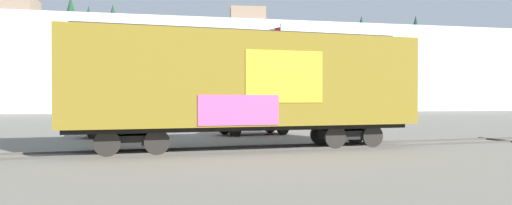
% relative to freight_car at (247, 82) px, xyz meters
% --- Properties ---
extents(ground_plane, '(260.00, 260.00, 0.00)m').
position_rel_freight_car_xyz_m(ground_plane, '(-0.02, 0.00, -2.67)').
color(ground_plane, slate).
extents(track, '(59.94, 6.09, 0.08)m').
position_rel_freight_car_xyz_m(track, '(0.10, 0.01, -2.63)').
color(track, '#4C4742').
rests_on(track, ground_plane).
extents(freight_car, '(13.93, 3.95, 4.75)m').
position_rel_freight_car_xyz_m(freight_car, '(0.00, 0.00, 0.00)').
color(freight_car, olive).
rests_on(freight_car, ground_plane).
extents(flagpole, '(0.63, 1.35, 7.30)m').
position_rel_freight_car_xyz_m(flagpole, '(4.69, 12.67, 1.95)').
color(flagpole, silver).
rests_on(flagpole, ground_plane).
extents(hillside, '(125.71, 37.74, 18.65)m').
position_rel_freight_car_xyz_m(hillside, '(-0.05, 64.43, 4.23)').
color(hillside, silver).
rests_on(hillside, ground_plane).
extents(parked_car_tan, '(4.41, 2.49, 1.67)m').
position_rel_freight_car_xyz_m(parked_car_tan, '(-5.40, 6.88, -1.84)').
color(parked_car_tan, '#9E8966').
rests_on(parked_car_tan, ground_plane).
extents(parked_car_red, '(4.43, 2.56, 1.57)m').
position_rel_freight_car_xyz_m(parked_car_red, '(1.62, 6.83, -1.86)').
color(parked_car_red, '#B21E1E').
rests_on(parked_car_red, ground_plane).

